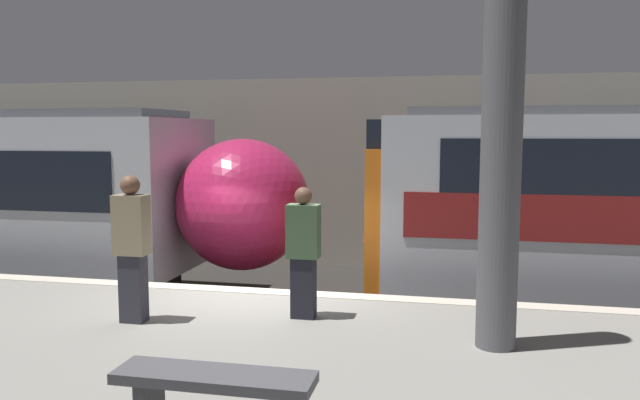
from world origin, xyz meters
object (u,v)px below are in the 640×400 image
Objects in this scene: platform_bench at (214,387)px; person_waiting at (132,245)px; support_pillar_near at (501,148)px; person_walking at (303,250)px.

person_waiting is at bearing 129.52° from platform_bench.
support_pillar_near is 2.39× the size of person_waiting.
platform_bench is (0.02, -2.90, -0.48)m from person_walking.
support_pillar_near reaches higher than platform_bench.
platform_bench is (-2.16, -2.33, -1.71)m from support_pillar_near.
person_waiting is at bearing -163.25° from person_walking.
person_walking reaches higher than platform_bench.
person_waiting is 3.07m from platform_bench.
person_waiting is 1.10× the size of person_walking.
support_pillar_near reaches higher than person_walking.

